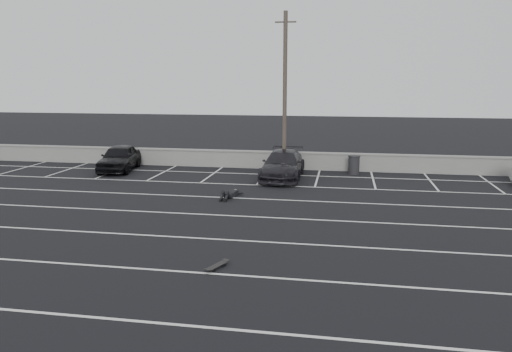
% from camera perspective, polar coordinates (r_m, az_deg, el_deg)
% --- Properties ---
extents(ground, '(120.00, 120.00, 0.00)m').
position_cam_1_polar(ground, '(17.44, -8.47, -6.94)').
color(ground, black).
rests_on(ground, ground).
extents(seawall, '(50.00, 0.45, 1.06)m').
position_cam_1_polar(seawall, '(30.57, -0.17, 1.95)').
color(seawall, gray).
rests_on(seawall, ground).
extents(stall_lines, '(36.00, 20.05, 0.01)m').
position_cam_1_polar(stall_lines, '(21.52, -4.96, -3.41)').
color(stall_lines, silver).
rests_on(stall_lines, ground).
extents(car_left, '(2.50, 4.72, 1.53)m').
position_cam_1_polar(car_left, '(30.81, -15.35, 2.03)').
color(car_left, black).
rests_on(car_left, ground).
extents(car_right, '(2.13, 5.19, 1.50)m').
position_cam_1_polar(car_right, '(27.33, 3.08, 1.29)').
color(car_right, black).
rests_on(car_right, ground).
extents(utility_pole, '(1.22, 0.24, 9.12)m').
position_cam_1_polar(utility_pole, '(29.13, 3.31, 9.53)').
color(utility_pole, '#4C4238').
rests_on(utility_pole, ground).
extents(trash_bin, '(0.82, 0.82, 1.07)m').
position_cam_1_polar(trash_bin, '(29.12, 11.13, 1.28)').
color(trash_bin, '#242326').
rests_on(trash_bin, ground).
extents(person, '(1.55, 2.54, 0.46)m').
position_cam_1_polar(person, '(23.20, -2.79, -1.76)').
color(person, black).
rests_on(person, ground).
extents(skateboard, '(0.50, 0.82, 0.10)m').
position_cam_1_polar(skateboard, '(14.56, -4.50, -10.19)').
color(skateboard, black).
rests_on(skateboard, ground).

